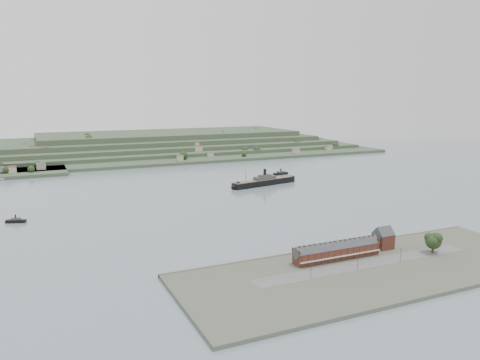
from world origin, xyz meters
name	(u,v)px	position (x,y,z in m)	size (l,w,h in m)	color
ground	(235,201)	(0.00, 0.00, 0.00)	(1400.00, 1400.00, 0.00)	slate
near_shore	(372,268)	(0.00, -186.75, 1.01)	(220.00, 80.00, 2.60)	#4C5142
terrace_row	(337,251)	(-10.00, -168.02, 6.84)	(55.60, 9.80, 11.07)	#4E2B1C
gabled_building	(383,238)	(27.50, -164.00, 8.19)	(10.40, 10.18, 14.09)	#4E2B1C
far_peninsula	(155,145)	(27.91, 393.10, 11.88)	(760.00, 309.00, 30.00)	#34432C
steamship	(262,182)	(56.69, 55.48, 3.87)	(86.47, 27.42, 20.95)	black
tugboat	(16,221)	(-179.93, 2.56, 1.59)	(14.96, 8.45, 6.52)	black
ferry_west	(37,174)	(-159.86, 225.00, 1.47)	(16.72, 6.67, 6.10)	black
ferry_east	(281,173)	(108.71, 107.44, 1.76)	(20.08, 8.71, 7.29)	black
fig_tree	(434,240)	(48.55, -184.14, 9.94)	(11.65, 10.09, 13.00)	#3B291B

